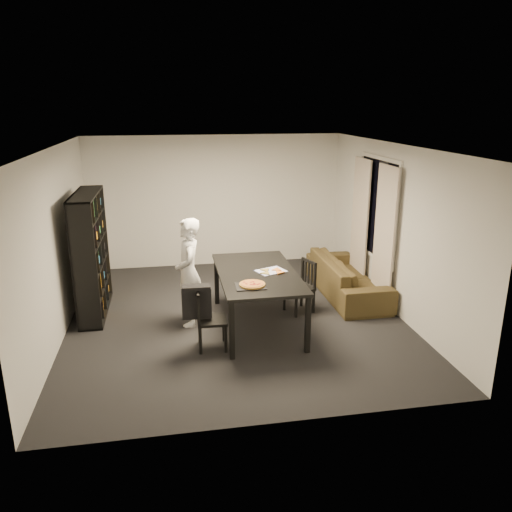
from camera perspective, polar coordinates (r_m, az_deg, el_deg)
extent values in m
cube|color=black|center=(7.82, -2.33, -6.93)|extent=(5.00, 5.50, 0.01)
cube|color=white|center=(7.17, -2.58, 12.43)|extent=(5.00, 5.50, 0.01)
cube|color=silver|center=(10.05, -4.60, 6.25)|extent=(5.00, 0.01, 2.60)
cube|color=silver|center=(4.81, 2.04, -5.90)|extent=(5.00, 0.01, 2.60)
cube|color=silver|center=(7.49, -21.77, 1.30)|extent=(0.01, 5.50, 2.60)
cube|color=silver|center=(8.10, 15.39, 3.04)|extent=(0.01, 5.50, 2.60)
cube|color=black|center=(8.58, 13.71, 5.30)|extent=(0.02, 1.40, 1.60)
cube|color=white|center=(8.58, 13.68, 5.30)|extent=(0.03, 1.52, 1.72)
cube|color=beige|center=(8.16, 14.43, 2.13)|extent=(0.03, 0.70, 2.25)
cube|color=beige|center=(9.09, 11.77, 3.81)|extent=(0.03, 0.70, 2.25)
cube|color=black|center=(8.09, -18.33, 0.19)|extent=(0.35, 1.50, 1.90)
cube|color=black|center=(7.23, 0.14, -2.00)|extent=(1.12, 2.01, 0.04)
cube|color=black|center=(6.45, -2.78, -8.51)|extent=(0.07, 0.07, 0.79)
cube|color=black|center=(6.64, 5.94, -7.81)|extent=(0.07, 0.07, 0.79)
cube|color=black|center=(8.19, -4.52, -2.83)|extent=(0.07, 0.07, 0.79)
cube|color=black|center=(8.34, 2.37, -2.42)|extent=(0.07, 0.07, 0.79)
cube|color=black|center=(6.75, -5.05, -7.33)|extent=(0.40, 0.40, 0.04)
cube|color=black|center=(6.65, -6.62, -5.62)|extent=(0.05, 0.39, 0.42)
cube|color=black|center=(6.58, -6.68, -4.10)|extent=(0.04, 0.37, 0.05)
cube|color=black|center=(6.70, -3.47, -9.47)|extent=(0.04, 0.04, 0.38)
cube|color=black|center=(7.00, -3.72, -8.26)|extent=(0.04, 0.04, 0.38)
cube|color=black|center=(6.68, -6.36, -9.61)|extent=(0.04, 0.04, 0.38)
cube|color=black|center=(6.98, -6.47, -8.39)|extent=(0.04, 0.04, 0.38)
cube|color=black|center=(7.88, 4.96, -3.67)|extent=(0.49, 0.49, 0.04)
cube|color=black|center=(7.90, 6.04, -1.91)|extent=(0.17, 0.38, 0.41)
cube|color=black|center=(7.84, 6.08, -0.61)|extent=(0.15, 0.36, 0.05)
cube|color=black|center=(8.00, 3.26, -4.91)|extent=(0.04, 0.04, 0.38)
cube|color=black|center=(7.74, 4.61, -5.70)|extent=(0.04, 0.04, 0.38)
cube|color=black|center=(8.17, 5.21, -4.47)|extent=(0.04, 0.04, 0.38)
cube|color=black|center=(7.92, 6.59, -5.22)|extent=(0.04, 0.04, 0.38)
cube|color=black|center=(6.64, -6.79, -5.45)|extent=(0.39, 0.09, 0.42)
cube|color=black|center=(6.56, -6.86, -3.58)|extent=(0.37, 0.17, 0.05)
imported|color=white|center=(7.37, -7.70, -1.86)|extent=(0.39, 0.59, 1.61)
cube|color=black|center=(6.65, -0.64, -3.46)|extent=(0.41, 0.33, 0.01)
cylinder|color=#A67630|center=(6.66, -0.43, -3.27)|extent=(0.35, 0.35, 0.02)
cylinder|color=gold|center=(6.66, -0.43, -3.15)|extent=(0.31, 0.31, 0.01)
cube|color=white|center=(7.25, 1.72, -1.72)|extent=(0.48, 0.43, 0.01)
imported|color=#393216|center=(8.73, 10.38, -2.34)|extent=(0.85, 2.19, 0.64)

